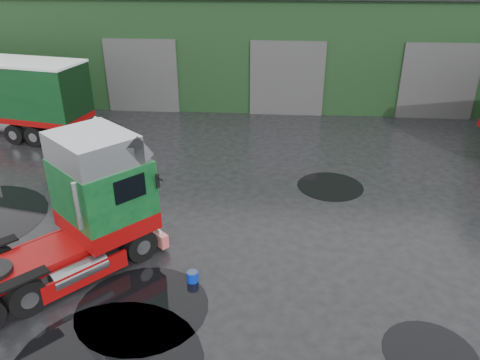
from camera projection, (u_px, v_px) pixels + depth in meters
name	position (u px, v px, depth m)	size (l,w,h in m)	color
ground	(221.00, 259.00, 13.79)	(100.00, 100.00, 0.00)	black
warehouse	(287.00, 38.00, 30.19)	(32.40, 12.40, 6.30)	black
hero_tractor	(44.00, 216.00, 12.24)	(2.63, 6.20, 3.85)	#0E461E
wash_bucket	(192.00, 277.00, 12.80)	(0.32, 0.32, 0.30)	#0725A6
tree_back_b	(384.00, 12.00, 38.32)	(4.40, 4.40, 7.50)	black
puddle_0	(142.00, 308.00, 11.90)	(3.37, 3.37, 0.01)	black
puddle_1	(330.00, 186.00, 18.09)	(2.54, 2.54, 0.01)	black
puddle_3	(430.00, 354.00, 10.52)	(2.12, 2.12, 0.01)	black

